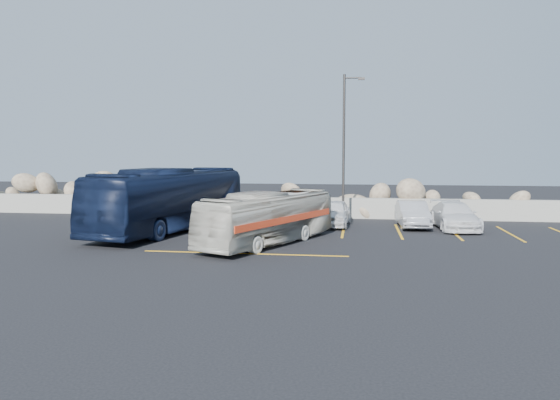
# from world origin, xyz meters

# --- Properties ---
(ground) EXTENTS (90.00, 90.00, 0.00)m
(ground) POSITION_xyz_m (0.00, 0.00, 0.00)
(ground) COLOR black
(ground) RESTS_ON ground
(seawall) EXTENTS (60.00, 0.40, 1.20)m
(seawall) POSITION_xyz_m (0.00, 12.00, 0.60)
(seawall) COLOR gray
(seawall) RESTS_ON ground
(riprap_pile) EXTENTS (54.00, 2.80, 2.60)m
(riprap_pile) POSITION_xyz_m (0.00, 13.20, 1.30)
(riprap_pile) COLOR #866F58
(riprap_pile) RESTS_ON ground
(parking_lines) EXTENTS (18.16, 9.36, 0.01)m
(parking_lines) POSITION_xyz_m (4.64, 5.57, 0.01)
(parking_lines) COLOR #F2A81C
(parking_lines) RESTS_ON ground
(lamppost) EXTENTS (1.14, 0.18, 8.00)m
(lamppost) POSITION_xyz_m (2.56, 9.50, 4.30)
(lamppost) COLOR #322F2C
(lamppost) RESTS_ON ground
(vintage_bus) EXTENTS (5.00, 8.08, 2.23)m
(vintage_bus) POSITION_xyz_m (-0.43, 2.51, 1.12)
(vintage_bus) COLOR beige
(vintage_bus) RESTS_ON ground
(tour_coach) EXTENTS (4.87, 11.45, 3.11)m
(tour_coach) POSITION_xyz_m (-5.86, 5.62, 1.55)
(tour_coach) COLOR black
(tour_coach) RESTS_ON ground
(car_a) EXTENTS (1.85, 4.13, 1.38)m
(car_a) POSITION_xyz_m (2.03, 8.56, 0.69)
(car_a) COLOR white
(car_a) RESTS_ON ground
(car_b) EXTENTS (1.60, 4.12, 1.34)m
(car_b) POSITION_xyz_m (6.11, 8.69, 0.67)
(car_b) COLOR #B0B1B5
(car_b) RESTS_ON ground
(car_c) EXTENTS (2.18, 4.73, 1.34)m
(car_c) POSITION_xyz_m (8.15, 8.27, 0.67)
(car_c) COLOR white
(car_c) RESTS_ON ground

